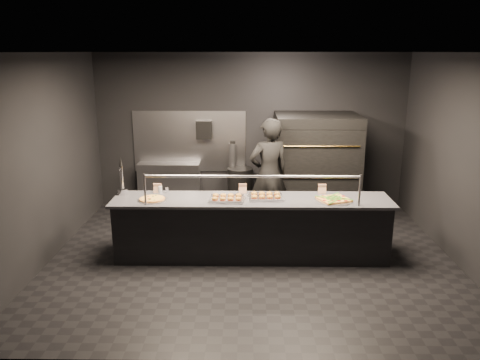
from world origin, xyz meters
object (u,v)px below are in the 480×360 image
(service_counter, at_px, (251,228))
(prep_shelf, at_px, (170,185))
(slider_tray_b, at_px, (266,196))
(trash_bin, at_px, (240,189))
(square_pizza, at_px, (334,199))
(round_pizza, at_px, (152,199))
(worker, at_px, (269,175))
(pizza_oven, at_px, (315,165))
(slider_tray_a, at_px, (227,198))
(towel_dispenser, at_px, (204,130))
(fire_extinguisher, at_px, (233,155))
(beer_tap, at_px, (122,184))

(service_counter, xyz_separation_m, prep_shelf, (-1.60, 2.32, -0.01))
(service_counter, bearing_deg, prep_shelf, 124.59)
(slider_tray_b, distance_m, trash_bin, 2.30)
(square_pizza, bearing_deg, slider_tray_b, 174.05)
(trash_bin, bearing_deg, prep_shelf, 175.91)
(prep_shelf, bearing_deg, round_pizza, -86.43)
(trash_bin, height_order, worker, worker)
(round_pizza, bearing_deg, trash_bin, 61.55)
(round_pizza, bearing_deg, pizza_oven, 36.86)
(round_pizza, xyz_separation_m, square_pizza, (2.64, 0.01, 0.00))
(pizza_oven, relative_size, slider_tray_b, 3.52)
(slider_tray_a, bearing_deg, worker, 62.20)
(trash_bin, bearing_deg, towel_dispenser, 166.35)
(prep_shelf, height_order, slider_tray_a, slider_tray_a)
(trash_bin, bearing_deg, round_pizza, -118.45)
(pizza_oven, distance_m, square_pizza, 1.98)
(round_pizza, xyz_separation_m, slider_tray_a, (1.09, 0.01, 0.02))
(towel_dispenser, relative_size, worker, 0.18)
(towel_dispenser, bearing_deg, service_counter, -69.37)
(square_pizza, bearing_deg, worker, 125.07)
(pizza_oven, relative_size, prep_shelf, 1.59)
(round_pizza, xyz_separation_m, slider_tray_b, (1.66, 0.11, 0.02))
(prep_shelf, distance_m, slider_tray_a, 2.74)
(pizza_oven, bearing_deg, slider_tray_b, -117.83)
(service_counter, height_order, round_pizza, service_counter)
(slider_tray_b, distance_m, square_pizza, 0.99)
(fire_extinguisher, bearing_deg, round_pizza, -113.86)
(service_counter, bearing_deg, square_pizza, -3.88)
(worker, bearing_deg, fire_extinguisher, -81.50)
(slider_tray_a, distance_m, trash_bin, 2.37)
(pizza_oven, bearing_deg, worker, -141.36)
(round_pizza, xyz_separation_m, trash_bin, (1.25, 2.31, -0.52))
(slider_tray_a, xyz_separation_m, square_pizza, (1.55, -0.00, -0.01))
(slider_tray_b, xyz_separation_m, worker, (0.09, 1.16, 0.02))
(prep_shelf, bearing_deg, beer_tap, -99.31)
(pizza_oven, distance_m, fire_extinguisher, 1.63)
(service_counter, relative_size, beer_tap, 7.06)
(service_counter, xyz_separation_m, slider_tray_a, (-0.36, -0.08, 0.49))
(slider_tray_a, bearing_deg, round_pizza, -179.52)
(square_pizza, distance_m, worker, 1.54)
(towel_dispenser, bearing_deg, slider_tray_b, -64.93)
(service_counter, relative_size, worker, 2.11)
(square_pizza, relative_size, trash_bin, 0.63)
(beer_tap, height_order, slider_tray_a, beer_tap)
(beer_tap, bearing_deg, worker, 23.88)
(prep_shelf, height_order, fire_extinguisher, fire_extinguisher)
(service_counter, relative_size, pizza_oven, 2.15)
(pizza_oven, distance_m, towel_dispenser, 2.23)
(slider_tray_b, bearing_deg, towel_dispenser, 115.07)
(towel_dispenser, height_order, slider_tray_b, towel_dispenser)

